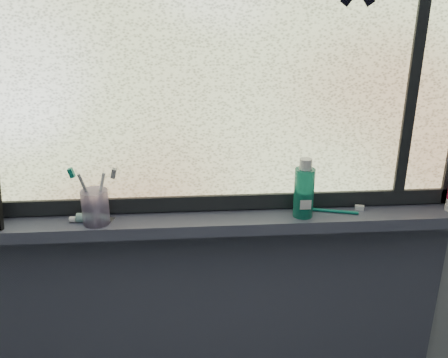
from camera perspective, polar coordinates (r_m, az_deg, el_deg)
name	(u,v)px	position (r m, az deg, el deg)	size (l,w,h in m)	color
wall_back	(219,141)	(1.60, -0.63, 4.38)	(3.00, 0.01, 2.50)	#9EA3A8
windowsill	(220,222)	(1.62, -0.42, -4.88)	(1.62, 0.14, 0.04)	#46495D
sill_apron	(220,337)	(1.95, -0.50, -17.64)	(1.62, 0.02, 0.98)	#46495D
window_pane	(219,52)	(1.51, -0.62, 14.29)	(1.50, 0.01, 1.00)	silver
frame_bottom	(219,201)	(1.64, -0.54, -2.58)	(1.60, 0.03, 0.05)	black
frame_mullion	(417,50)	(1.66, 21.18, 13.54)	(0.04, 0.03, 1.00)	black
toothpaste_tube	(91,217)	(1.62, -14.98, -4.25)	(0.16, 0.03, 0.03)	silver
toothbrush_cup	(95,207)	(1.59, -14.49, -3.12)	(0.08, 0.08, 0.11)	#AD99CA
toothbrush_lying	(328,210)	(1.67, 11.85, -3.48)	(0.24, 0.02, 0.02)	#0C7463
mouthwash_bottle	(304,188)	(1.59, 9.15, -1.01)	(0.06, 0.06, 0.16)	#1B8D75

